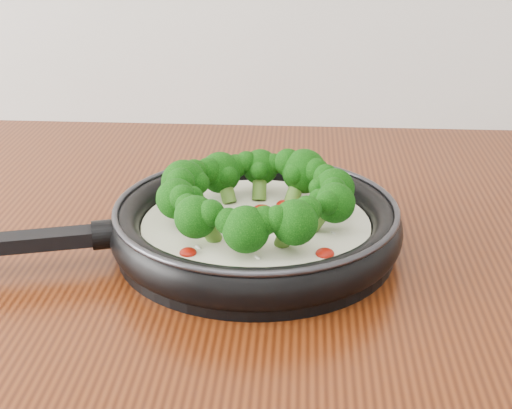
{
  "coord_description": "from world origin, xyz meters",
  "views": [
    {
      "loc": [
        0.03,
        0.37,
        1.25
      ],
      "look_at": [
        -0.01,
        1.07,
        0.95
      ],
      "focal_mm": 53.06,
      "sensor_mm": 36.0,
      "label": 1
    }
  ],
  "objects": [
    {
      "name": "skillet",
      "position": [
        -0.01,
        1.07,
        0.93
      ],
      "size": [
        0.49,
        0.36,
        0.09
      ],
      "color": "black",
      "rests_on": "counter"
    }
  ]
}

